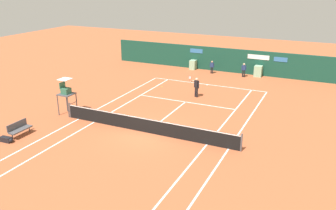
# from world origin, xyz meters

# --- Properties ---
(ground_plane) EXTENTS (80.00, 80.00, 0.01)m
(ground_plane) POSITION_xyz_m (-0.00, 0.58, 0.00)
(ground_plane) COLOR #B25633
(tennis_net) EXTENTS (12.10, 0.10, 1.07)m
(tennis_net) POSITION_xyz_m (0.00, 0.00, 0.51)
(tennis_net) COLOR #4C4C51
(tennis_net) RESTS_ON ground_plane
(sponsor_back_wall) EXTENTS (25.00, 1.02, 2.43)m
(sponsor_back_wall) POSITION_xyz_m (0.04, 16.97, 1.17)
(sponsor_back_wall) COLOR #144233
(sponsor_back_wall) RESTS_ON ground_plane
(umpire_chair) EXTENTS (1.00, 1.00, 2.60)m
(umpire_chair) POSITION_xyz_m (-6.58, 0.43, 1.65)
(umpire_chair) COLOR #47474C
(umpire_chair) RESTS_ON ground_plane
(player_bench) EXTENTS (0.54, 1.49, 0.88)m
(player_bench) POSITION_xyz_m (-6.82, -3.72, 0.51)
(player_bench) COLOR #38383D
(player_bench) RESTS_ON ground_plane
(equipment_bag) EXTENTS (0.86, 0.34, 0.32)m
(equipment_bag) POSITION_xyz_m (-6.78, -4.71, 0.16)
(equipment_bag) COLOR black
(equipment_bag) RESTS_ON ground_plane
(player_on_baseline) EXTENTS (0.81, 0.66, 1.85)m
(player_on_baseline) POSITION_xyz_m (0.30, 7.90, 0.96)
(player_on_baseline) COLOR black
(player_on_baseline) RESTS_ON ground_plane
(ball_kid_centre_post) EXTENTS (0.43, 0.20, 1.30)m
(ball_kid_centre_post) POSITION_xyz_m (-0.95, 15.64, 0.75)
(ball_kid_centre_post) COLOR black
(ball_kid_centre_post) RESTS_ON ground_plane
(ball_kid_left_post) EXTENTS (0.45, 0.22, 1.37)m
(ball_kid_left_post) POSITION_xyz_m (2.30, 15.64, 0.79)
(ball_kid_left_post) COLOR black
(ball_kid_left_post) RESTS_ON ground_plane
(tennis_ball_by_sideline) EXTENTS (0.07, 0.07, 0.07)m
(tennis_ball_by_sideline) POSITION_xyz_m (-3.41, 9.21, 0.03)
(tennis_ball_by_sideline) COLOR #CCE033
(tennis_ball_by_sideline) RESTS_ON ground_plane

